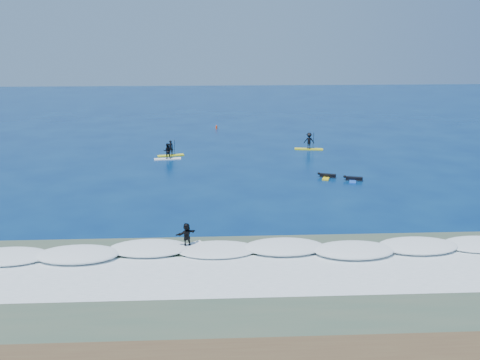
{
  "coord_description": "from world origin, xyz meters",
  "views": [
    {
      "loc": [
        -3.08,
        -38.95,
        12.88
      ],
      "look_at": [
        -0.99,
        3.19,
        0.6
      ],
      "focal_mm": 40.0,
      "sensor_mm": 36.0,
      "label": 1
    }
  ],
  "objects_px": {
    "wave_surfer": "(187,236)",
    "marker_buoy": "(216,127)",
    "sup_paddler_right": "(309,142)",
    "sup_paddler_left": "(171,150)",
    "prone_paddler_near": "(327,176)",
    "prone_paddler_far": "(353,179)",
    "sup_paddler_center": "(167,153)"
  },
  "relations": [
    {
      "from": "sup_paddler_left",
      "to": "prone_paddler_far",
      "type": "relative_size",
      "value": 1.28
    },
    {
      "from": "sup_paddler_right",
      "to": "sup_paddler_center",
      "type": "bearing_deg",
      "value": -157.46
    },
    {
      "from": "sup_paddler_right",
      "to": "prone_paddler_near",
      "type": "distance_m",
      "value": 10.99
    },
    {
      "from": "wave_surfer",
      "to": "marker_buoy",
      "type": "bearing_deg",
      "value": 54.65
    },
    {
      "from": "sup_paddler_center",
      "to": "sup_paddler_right",
      "type": "xyz_separation_m",
      "value": [
        14.81,
        3.66,
        0.13
      ]
    },
    {
      "from": "sup_paddler_left",
      "to": "sup_paddler_right",
      "type": "bearing_deg",
      "value": -5.03
    },
    {
      "from": "prone_paddler_near",
      "to": "prone_paddler_far",
      "type": "xyz_separation_m",
      "value": [
        2.06,
        -1.09,
        0.0
      ]
    },
    {
      "from": "wave_surfer",
      "to": "prone_paddler_near",
      "type": "bearing_deg",
      "value": 20.27
    },
    {
      "from": "prone_paddler_far",
      "to": "sup_paddler_left",
      "type": "bearing_deg",
      "value": 75.04
    },
    {
      "from": "prone_paddler_far",
      "to": "wave_surfer",
      "type": "height_order",
      "value": "wave_surfer"
    },
    {
      "from": "sup_paddler_right",
      "to": "marker_buoy",
      "type": "distance_m",
      "value": 15.6
    },
    {
      "from": "sup_paddler_right",
      "to": "marker_buoy",
      "type": "xyz_separation_m",
      "value": [
        -9.83,
        12.1,
        -0.56
      ]
    },
    {
      "from": "sup_paddler_right",
      "to": "marker_buoy",
      "type": "height_order",
      "value": "sup_paddler_right"
    },
    {
      "from": "wave_surfer",
      "to": "marker_buoy",
      "type": "xyz_separation_m",
      "value": [
        2.03,
        38.13,
        -0.59
      ]
    },
    {
      "from": "prone_paddler_near",
      "to": "marker_buoy",
      "type": "bearing_deg",
      "value": 41.17
    },
    {
      "from": "sup_paddler_right",
      "to": "wave_surfer",
      "type": "height_order",
      "value": "sup_paddler_right"
    },
    {
      "from": "prone_paddler_near",
      "to": "wave_surfer",
      "type": "distance_m",
      "value": 18.99
    },
    {
      "from": "marker_buoy",
      "to": "prone_paddler_near",
      "type": "bearing_deg",
      "value": -67.61
    },
    {
      "from": "prone_paddler_far",
      "to": "marker_buoy",
      "type": "distance_m",
      "value": 26.78
    },
    {
      "from": "prone_paddler_near",
      "to": "prone_paddler_far",
      "type": "bearing_deg",
      "value": -99.14
    },
    {
      "from": "sup_paddler_center",
      "to": "prone_paddler_far",
      "type": "relative_size",
      "value": 1.27
    },
    {
      "from": "sup_paddler_center",
      "to": "wave_surfer",
      "type": "xyz_separation_m",
      "value": [
        2.95,
        -22.37,
        0.16
      ]
    },
    {
      "from": "sup_paddler_left",
      "to": "marker_buoy",
      "type": "bearing_deg",
      "value": 57.9
    },
    {
      "from": "sup_paddler_left",
      "to": "sup_paddler_right",
      "type": "relative_size",
      "value": 0.89
    },
    {
      "from": "marker_buoy",
      "to": "wave_surfer",
      "type": "bearing_deg",
      "value": -93.05
    },
    {
      "from": "wave_surfer",
      "to": "marker_buoy",
      "type": "height_order",
      "value": "wave_surfer"
    },
    {
      "from": "sup_paddler_left",
      "to": "marker_buoy",
      "type": "distance_m",
      "value": 15.1
    },
    {
      "from": "sup_paddler_right",
      "to": "prone_paddler_far",
      "type": "height_order",
      "value": "sup_paddler_right"
    },
    {
      "from": "sup_paddler_center",
      "to": "prone_paddler_far",
      "type": "distance_m",
      "value": 18.56
    },
    {
      "from": "sup_paddler_center",
      "to": "prone_paddler_far",
      "type": "height_order",
      "value": "sup_paddler_center"
    },
    {
      "from": "prone_paddler_near",
      "to": "prone_paddler_far",
      "type": "height_order",
      "value": "prone_paddler_far"
    },
    {
      "from": "sup_paddler_center",
      "to": "marker_buoy",
      "type": "relative_size",
      "value": 4.49
    }
  ]
}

